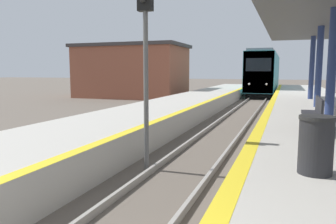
{
  "coord_description": "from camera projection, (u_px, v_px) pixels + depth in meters",
  "views": [
    {
      "loc": [
        2.32,
        -1.15,
        2.5
      ],
      "look_at": [
        -5.73,
        21.09,
        -0.47
      ],
      "focal_mm": 35.0,
      "sensor_mm": 36.0,
      "label": 1
    }
  ],
  "objects": [
    {
      "name": "bench",
      "position": [
        314.0,
        113.0,
        8.84
      ],
      "size": [
        0.44,
        1.82,
        0.92
      ],
      "color": "#28282D",
      "rests_on": "platform_right"
    },
    {
      "name": "signal_near",
      "position": [
        145.0,
        35.0,
        7.93
      ],
      "size": [
        0.36,
        0.31,
        4.83
      ],
      "color": "#595959",
      "rests_on": "ground"
    },
    {
      "name": "station_building",
      "position": [
        132.0,
        71.0,
        31.1
      ],
      "size": [
        10.21,
        6.1,
        4.96
      ],
      "color": "brown",
      "rests_on": "ground"
    },
    {
      "name": "train",
      "position": [
        264.0,
        73.0,
        35.6
      ],
      "size": [
        2.61,
        16.74,
        4.46
      ],
      "color": "black",
      "rests_on": "ground"
    },
    {
      "name": "trash_bin",
      "position": [
        316.0,
        145.0,
        5.17
      ],
      "size": [
        0.55,
        0.55,
        0.93
      ],
      "color": "#262628",
      "rests_on": "platform_right"
    },
    {
      "name": "station_canopy",
      "position": [
        335.0,
        8.0,
        10.25
      ],
      "size": [
        4.75,
        22.68,
        3.81
      ],
      "color": "navy",
      "rests_on": "platform_right"
    }
  ]
}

